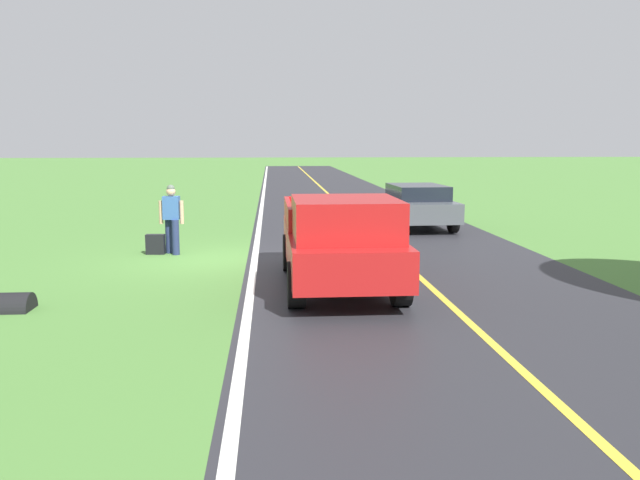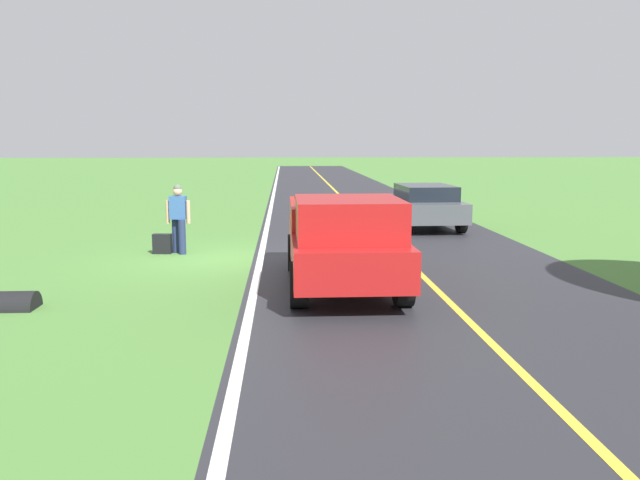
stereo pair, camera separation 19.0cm
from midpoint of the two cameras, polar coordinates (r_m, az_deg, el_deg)
name	(u,v)px [view 1 (the left image)]	position (r m, az deg, el deg)	size (l,w,h in m)	color
ground_plane	(216,259)	(16.10, -9.29, -1.67)	(200.00, 200.00, 0.00)	#4C7F38
road_surface	(397,257)	(16.31, 6.38, -1.47)	(7.35, 120.00, 0.00)	#28282D
lane_edge_line	(255,259)	(16.04, -6.00, -1.62)	(0.16, 117.60, 0.00)	silver
lane_centre_line	(397,257)	(16.31, 6.38, -1.46)	(0.14, 117.60, 0.00)	gold
hitchhiker_walking	(172,215)	(17.00, -12.99, 2.10)	(0.62, 0.53, 1.75)	navy
suitcase_carried	(155,244)	(17.12, -14.33, -0.36)	(0.20, 0.46, 0.50)	black
pickup_truck_passing	(340,239)	(12.62, 1.31, 0.08)	(2.12, 5.41, 1.82)	#B21919
sedan_near_oncoming	(416,204)	(21.98, 8.05, 3.06)	(2.07, 4.47, 1.41)	#4C5156
drainage_culvert	(8,310)	(12.39, -25.76, -5.49)	(0.60, 0.60, 0.80)	black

